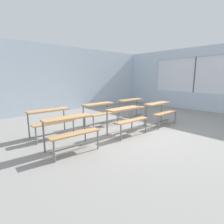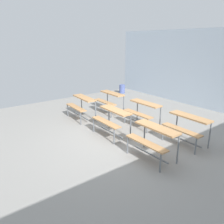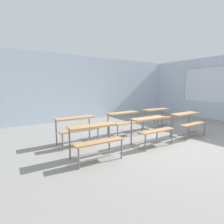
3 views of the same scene
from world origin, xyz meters
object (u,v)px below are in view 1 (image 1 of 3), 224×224
Objects in this scene: desk_bench_r1c2 at (133,104)px; desk_bench_r1c1 at (100,109)px; desk_bench_r0c0 at (70,126)px; desk_bench_r1c0 at (51,117)px; desk_bench_r0c1 at (127,115)px; desk_bench_r0c2 at (160,108)px.

desk_bench_r1c1 is at bearing -179.17° from desk_bench_r1c2.
desk_bench_r0c0 is 1.02× the size of desk_bench_r1c0.
desk_bench_r1c2 is at bearing -0.33° from desk_bench_r1c1.
desk_bench_r0c2 is (1.57, -0.05, 0.00)m from desk_bench_r0c1.
desk_bench_r0c2 is 2.01m from desk_bench_r1c1.
desk_bench_r0c2 is 1.00× the size of desk_bench_r1c1.
desk_bench_r0c2 and desk_bench_r1c2 have the same top height.
desk_bench_r0c2 is at bearing -0.99° from desk_bench_r0c1.
desk_bench_r1c1 is at bearing 36.80° from desk_bench_r0c0.
desk_bench_r1c0 and desk_bench_r1c2 have the same top height.
desk_bench_r0c0 is 1.73m from desk_bench_r0c1.
desk_bench_r1c0 is (-1.69, 1.18, 0.00)m from desk_bench_r0c1.
desk_bench_r1c2 is (1.59, -0.01, 0.00)m from desk_bench_r1c1.
desk_bench_r0c2 is at bearing -38.17° from desk_bench_r1c1.
desk_bench_r0c0 is 2.09m from desk_bench_r1c1.
desk_bench_r1c0 is 3.28m from desk_bench_r1c2.
desk_bench_r0c1 is 2.06m from desk_bench_r1c0.
desk_bench_r0c0 is at bearing -91.55° from desk_bench_r1c0.
desk_bench_r0c0 and desk_bench_r0c1 have the same top height.
desk_bench_r1c0 is 1.68m from desk_bench_r1c1.
desk_bench_r0c0 is at bearing -159.39° from desk_bench_r1c2.
desk_bench_r1c1 is at bearing 141.44° from desk_bench_r0c2.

